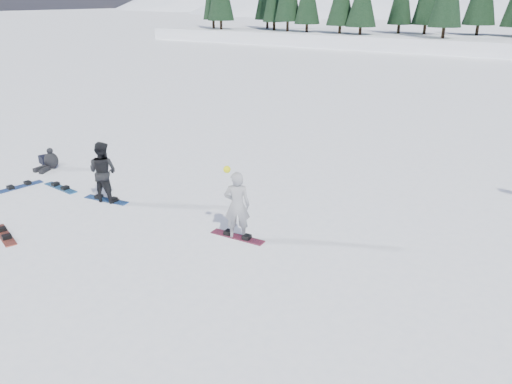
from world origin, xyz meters
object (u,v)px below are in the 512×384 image
at_px(gear_bag, 45,160).
at_px(snowboard_loose_c, 61,188).
at_px(seated_rider, 50,161).
at_px(snowboarder_man, 103,172).
at_px(snowboarder_woman, 237,205).
at_px(snowboard_loose_b, 4,235).
at_px(snowboard_loose_a, 19,187).

bearing_deg(gear_bag, snowboard_loose_c, -26.72).
bearing_deg(snowboard_loose_c, seated_rider, 156.47).
xyz_separation_m(snowboarder_man, seated_rider, (-4.02, 1.00, -0.63)).
xyz_separation_m(snowboarder_woman, seated_rider, (-8.85, 0.91, -0.62)).
relative_size(snowboarder_man, snowboard_loose_c, 1.24).
xyz_separation_m(snowboarder_woman, snowboard_loose_c, (-6.88, -0.18, -0.90)).
distance_m(gear_bag, snowboard_loose_c, 2.99).
distance_m(snowboard_loose_b, snowboard_loose_c, 3.47).
height_order(snowboarder_woman, snowboard_loose_b, snowboarder_woman).
height_order(snowboarder_man, seated_rider, snowboarder_man).
xyz_separation_m(seated_rider, snowboard_loose_c, (1.97, -1.09, -0.28)).
distance_m(seated_rider, snowboard_loose_a, 1.94).
distance_m(snowboarder_woman, gear_bag, 9.65).
relative_size(snowboard_loose_c, snowboard_loose_a, 1.00).
relative_size(snowboarder_woman, snowboard_loose_c, 1.30).
height_order(snowboarder_woman, snowboard_loose_a, snowboarder_woman).
bearing_deg(seated_rider, snowboarder_man, -26.57).
xyz_separation_m(snowboard_loose_c, snowboard_loose_a, (-1.21, -0.67, 0.00)).
distance_m(snowboarder_woman, seated_rider, 8.92).
bearing_deg(seated_rider, snowboarder_woman, -18.44).
height_order(gear_bag, snowboard_loose_a, gear_bag).
bearing_deg(snowboarder_woman, snowboard_loose_c, -29.06).
height_order(seated_rider, gear_bag, seated_rider).
relative_size(seated_rider, gear_bag, 2.13).
bearing_deg(snowboarder_woman, snowboard_loose_a, -24.54).
relative_size(snowboarder_man, gear_bag, 4.12).
xyz_separation_m(gear_bag, snowboard_loose_c, (2.67, -1.34, -0.14)).
relative_size(snowboarder_woman, snowboard_loose_a, 1.30).
xyz_separation_m(snowboarder_woman, snowboard_loose_a, (-8.09, -0.86, -0.90)).
bearing_deg(snowboard_loose_c, gear_bag, 158.81).
xyz_separation_m(snowboarder_man, gear_bag, (-4.72, 1.25, -0.78)).
bearing_deg(seated_rider, snowboard_loose_c, -41.64).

